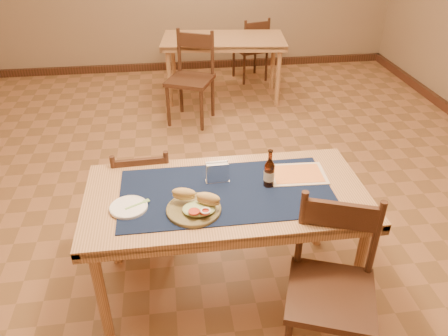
{
  "coord_description": "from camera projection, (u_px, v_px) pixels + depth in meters",
  "views": [
    {
      "loc": [
        -0.29,
        -2.81,
        2.18
      ],
      "look_at": [
        0.0,
        -0.7,
        0.85
      ],
      "focal_mm": 35.0,
      "sensor_mm": 36.0,
      "label": 1
    }
  ],
  "objects": [
    {
      "name": "napkin_holder",
      "position": [
        217.0,
        173.0,
        2.54
      ],
      "size": [
        0.14,
        0.05,
        0.12
      ],
      "color": "silver",
      "rests_on": "placemat"
    },
    {
      "name": "chair_main_far",
      "position": [
        145.0,
        194.0,
        3.01
      ],
      "size": [
        0.4,
        0.4,
        0.83
      ],
      "color": "#442418",
      "rests_on": "ground"
    },
    {
      "name": "menu_card",
      "position": [
        297.0,
        174.0,
        2.62
      ],
      "size": [
        0.35,
        0.26,
        0.01
      ],
      "color": "beige",
      "rests_on": "placemat"
    },
    {
      "name": "fork",
      "position": [
        139.0,
        204.0,
        2.35
      ],
      "size": [
        0.13,
        0.08,
        0.0
      ],
      "color": "#8CC76D",
      "rests_on": "side_plate"
    },
    {
      "name": "chair_main_near",
      "position": [
        332.0,
        286.0,
        2.23
      ],
      "size": [
        0.56,
        0.56,
        0.94
      ],
      "color": "#442418",
      "rests_on": "ground"
    },
    {
      "name": "chair_back_far",
      "position": [
        252.0,
        48.0,
        5.85
      ],
      "size": [
        0.48,
        0.48,
        0.85
      ],
      "color": "#442418",
      "rests_on": "ground"
    },
    {
      "name": "main_table",
      "position": [
        226.0,
        204.0,
        2.52
      ],
      "size": [
        1.6,
        0.8,
        0.75
      ],
      "color": "tan",
      "rests_on": "ground"
    },
    {
      "name": "sandwich_plate",
      "position": [
        195.0,
        206.0,
        2.31
      ],
      "size": [
        0.29,
        0.29,
        0.11
      ],
      "color": "brown",
      "rests_on": "placemat"
    },
    {
      "name": "chair_back_near",
      "position": [
        191.0,
        77.0,
        4.75
      ],
      "size": [
        0.59,
        0.59,
        0.97
      ],
      "color": "#442418",
      "rests_on": "ground"
    },
    {
      "name": "back_table",
      "position": [
        223.0,
        45.0,
        5.21
      ],
      "size": [
        1.52,
        0.89,
        0.75
      ],
      "color": "tan",
      "rests_on": "ground"
    },
    {
      "name": "side_plate",
      "position": [
        129.0,
        207.0,
        2.34
      ],
      "size": [
        0.2,
        0.2,
        0.02
      ],
      "color": "white",
      "rests_on": "placemat"
    },
    {
      "name": "placemat",
      "position": [
        226.0,
        192.0,
        2.48
      ],
      "size": [
        1.2,
        0.6,
        0.01
      ],
      "primitive_type": "cube",
      "color": "#0E1934",
      "rests_on": "main_table"
    },
    {
      "name": "beer_bottle",
      "position": [
        269.0,
        173.0,
        2.48
      ],
      "size": [
        0.06,
        0.06,
        0.23
      ],
      "color": "#481F0C",
      "rests_on": "placemat"
    },
    {
      "name": "room",
      "position": [
        209.0,
        38.0,
        2.81
      ],
      "size": [
        6.04,
        7.04,
        2.84
      ],
      "color": "#9B6843",
      "rests_on": "ground"
    },
    {
      "name": "baseboard",
      "position": [
        212.0,
        206.0,
        3.52
      ],
      "size": [
        6.0,
        7.0,
        0.1
      ],
      "color": "#442418",
      "rests_on": "ground"
    }
  ]
}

